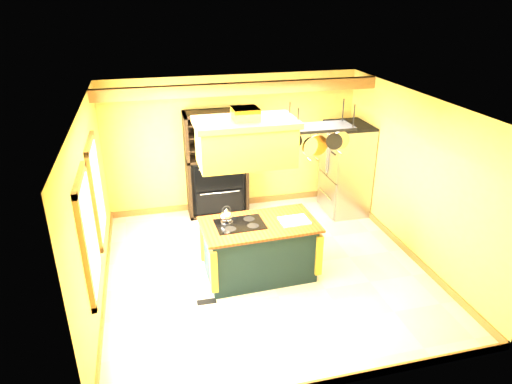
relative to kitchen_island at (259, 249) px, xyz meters
name	(u,v)px	position (x,y,z in m)	size (l,w,h in m)	color
floor	(265,269)	(0.14, 0.13, -0.47)	(5.00, 5.00, 0.00)	beige
ceiling	(267,104)	(0.14, 0.13, 2.23)	(5.00, 5.00, 0.00)	white
wall_back	(233,143)	(0.14, 2.63, 0.88)	(5.00, 0.02, 2.70)	gold
wall_front	(330,290)	(0.14, -2.37, 0.88)	(5.00, 0.02, 2.70)	gold
wall_left	(92,211)	(-2.36, 0.13, 0.88)	(0.02, 5.00, 2.70)	gold
wall_right	(414,178)	(2.64, 0.13, 0.88)	(0.02, 5.00, 2.70)	gold
ceiling_beam	(241,89)	(0.14, 1.83, 2.12)	(5.00, 0.15, 0.20)	olive
window_near	(89,235)	(-2.33, -0.67, 0.93)	(0.06, 1.06, 1.56)	olive
window_far	(97,190)	(-2.33, 0.73, 0.93)	(0.06, 1.06, 1.56)	olive
kitchen_island	(259,249)	(0.00, 0.00, 0.00)	(1.78, 1.03, 1.11)	#13272D
range_hood	(246,140)	(-0.20, 0.00, 1.77)	(1.40, 0.79, 0.80)	gold
pot_rack	(320,134)	(0.91, 0.01, 1.78)	(0.99, 0.46, 0.80)	black
refrigerator	(345,171)	(2.24, 1.84, 0.39)	(0.77, 0.91, 1.77)	#979AA0
hutch	(217,174)	(-0.25, 2.40, 0.35)	(1.18, 0.54, 2.09)	black
floor_register	(207,302)	(-0.91, -0.49, -0.46)	(0.28, 0.12, 0.01)	black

